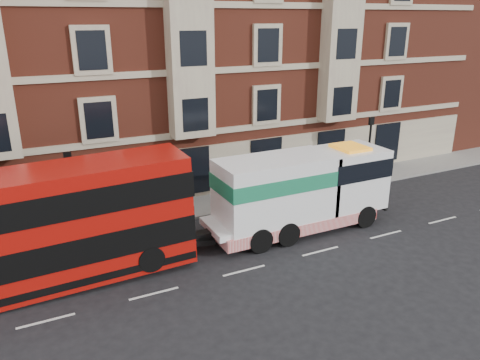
{
  "coord_description": "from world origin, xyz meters",
  "views": [
    {
      "loc": [
        -8.04,
        -15.84,
        10.34
      ],
      "look_at": [
        1.78,
        4.0,
        2.63
      ],
      "focal_mm": 35.0,
      "sensor_mm": 36.0,
      "label": 1
    }
  ],
  "objects": [
    {
      "name": "victorian_terrace",
      "position": [
        0.5,
        15.0,
        10.07
      ],
      "size": [
        45.0,
        12.0,
        20.4
      ],
      "color": "maroon",
      "rests_on": "ground"
    },
    {
      "name": "lamp_post_east",
      "position": [
        12.0,
        6.2,
        2.68
      ],
      "size": [
        0.35,
        0.15,
        4.35
      ],
      "color": "black",
      "rests_on": "sidewalk"
    },
    {
      "name": "sidewalk",
      "position": [
        0.0,
        7.5,
        0.07
      ],
      "size": [
        90.0,
        3.0,
        0.15
      ],
      "primitive_type": "cube",
      "color": "slate",
      "rests_on": "ground"
    },
    {
      "name": "double_decker_bus",
      "position": [
        -7.77,
        2.45,
        2.58
      ],
      "size": [
        12.03,
        2.76,
        4.87
      ],
      "color": "#AF0F09",
      "rests_on": "ground"
    },
    {
      "name": "ground",
      "position": [
        0.0,
        0.0,
        0.0
      ],
      "size": [
        120.0,
        120.0,
        0.0
      ],
      "primitive_type": "plane",
      "color": "black",
      "rests_on": "ground"
    },
    {
      "name": "tow_truck",
      "position": [
        4.29,
        2.45,
        2.13
      ],
      "size": [
        9.63,
        2.85,
        4.01
      ],
      "color": "white",
      "rests_on": "ground"
    },
    {
      "name": "lamp_post_west",
      "position": [
        -6.0,
        6.2,
        2.68
      ],
      "size": [
        0.35,
        0.15,
        4.35
      ],
      "color": "black",
      "rests_on": "sidewalk"
    }
  ]
}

